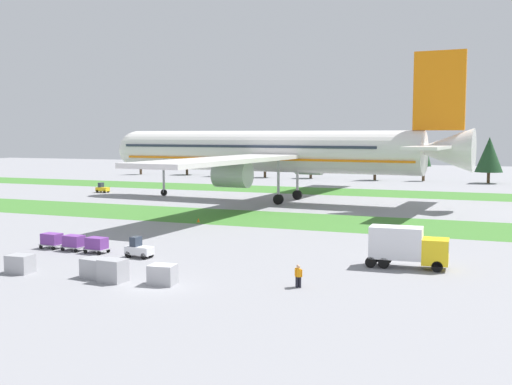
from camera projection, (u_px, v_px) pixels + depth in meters
The scene contains 20 objects.
ground_plane at pixel (159, 286), 47.90m from camera, with size 400.00×400.00×0.00m, color gray.
grass_strip_near at pixel (305, 221), 83.70m from camera, with size 320.00×15.63×0.01m, color #3D752D.
grass_strip_far at pixel (368, 193), 123.80m from camera, with size 320.00×15.63×0.01m, color #3D752D.
airliner at pixel (275, 151), 107.14m from camera, with size 65.02×80.20×24.23m.
baggage_tug at pixel (139, 249), 58.87m from camera, with size 2.69×1.49×1.97m.
cargo_dolly_lead at pixel (97, 244), 61.03m from camera, with size 2.31×1.66×1.55m.
cargo_dolly_second at pixel (74, 242), 62.28m from camera, with size 2.31×1.66×1.55m.
cargo_dolly_third at pixel (52, 239), 63.53m from camera, with size 2.31×1.66×1.55m.
catering_truck at pixel (407, 246), 54.28m from camera, with size 7.05×2.60×3.58m.
pushback_tractor at pixel (102, 188), 124.03m from camera, with size 2.69×1.48×1.97m.
ground_crew_marshaller at pixel (299, 276), 47.22m from camera, with size 0.54×0.36×1.74m.
ground_crew_loader at pixel (298, 275), 47.54m from camera, with size 0.55×0.36×1.74m.
uld_container_0 at pixel (20, 264), 52.36m from camera, with size 2.00×1.60×1.54m, color #A3A3A8.
uld_container_1 at pixel (95, 268), 50.70m from camera, with size 2.00×1.60×1.57m, color #A3A3A8.
uld_container_2 at pixel (113, 271), 49.19m from camera, with size 2.00×1.60×1.80m, color #A3A3A8.
uld_container_3 at pixel (163, 275), 48.31m from camera, with size 2.00×1.60×1.56m, color #A3A3A8.
taxiway_marker_0 at pixel (198, 220), 82.48m from camera, with size 0.44×0.44×0.52m, color orange.
taxiway_marker_1 at pixel (416, 231), 73.25m from camera, with size 0.44×0.44×0.47m, color orange.
taxiway_marker_2 at pixel (390, 226), 77.45m from camera, with size 0.44×0.44×0.46m, color orange.
distant_tree_line at pixel (429, 154), 151.74m from camera, with size 150.39×9.27×11.92m.
Camera 1 is at (24.12, -41.04, 11.67)m, focal length 43.70 mm.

